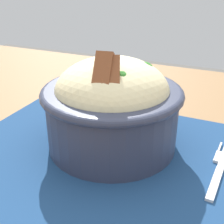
{
  "coord_description": "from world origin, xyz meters",
  "views": [
    {
      "loc": [
        0.09,
        -0.31,
        0.99
      ],
      "look_at": [
        -0.05,
        0.03,
        0.81
      ],
      "focal_mm": 48.85,
      "sensor_mm": 36.0,
      "label": 1
    }
  ],
  "objects": [
    {
      "name": "bowl",
      "position": [
        -0.05,
        0.03,
        0.82
      ],
      "size": [
        0.2,
        0.2,
        0.14
      ],
      "color": "#2D3347",
      "rests_on": "placemat"
    },
    {
      "name": "fork",
      "position": [
        0.09,
        0.03,
        0.76
      ],
      "size": [
        0.02,
        0.13,
        0.0
      ],
      "color": "silver",
      "rests_on": "placemat"
    },
    {
      "name": "table",
      "position": [
        0.0,
        0.0,
        0.69
      ],
      "size": [
        1.32,
        0.87,
        0.76
      ],
      "color": "olive",
      "rests_on": "ground_plane"
    },
    {
      "name": "placemat",
      "position": [
        -0.03,
        0.0,
        0.76
      ],
      "size": [
        0.44,
        0.31,
        0.0
      ],
      "primitive_type": "cube",
      "rotation": [
        0.0,
        0.0,
        -0.01
      ],
      "color": "navy",
      "rests_on": "table"
    }
  ]
}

